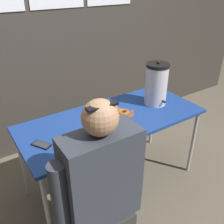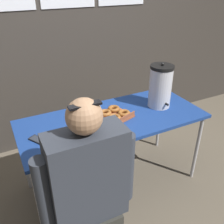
{
  "view_description": "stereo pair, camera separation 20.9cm",
  "coord_description": "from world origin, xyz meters",
  "px_view_note": "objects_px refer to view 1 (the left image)",
  "views": [
    {
      "loc": [
        -1.02,
        -1.53,
        1.8
      ],
      "look_at": [
        -0.01,
        0.0,
        0.79
      ],
      "focal_mm": 40.0,
      "sensor_mm": 36.0,
      "label": 1
    },
    {
      "loc": [
        -0.84,
        -1.63,
        1.8
      ],
      "look_at": [
        -0.01,
        0.0,
        0.79
      ],
      "focal_mm": 40.0,
      "sensor_mm": 36.0,
      "label": 2
    }
  ],
  "objects_px": {
    "cell_phone": "(41,145)",
    "person_seated": "(102,196)",
    "coffee_urn": "(156,84)",
    "donut_box": "(110,116)"
  },
  "relations": [
    {
      "from": "person_seated",
      "to": "cell_phone",
      "type": "bearing_deg",
      "value": -70.38
    },
    {
      "from": "cell_phone",
      "to": "person_seated",
      "type": "relative_size",
      "value": 0.12
    },
    {
      "from": "coffee_urn",
      "to": "cell_phone",
      "type": "height_order",
      "value": "coffee_urn"
    },
    {
      "from": "donut_box",
      "to": "cell_phone",
      "type": "bearing_deg",
      "value": 167.01
    },
    {
      "from": "donut_box",
      "to": "person_seated",
      "type": "relative_size",
      "value": 0.34
    },
    {
      "from": "cell_phone",
      "to": "person_seated",
      "type": "height_order",
      "value": "person_seated"
    },
    {
      "from": "cell_phone",
      "to": "person_seated",
      "type": "distance_m",
      "value": 0.58
    },
    {
      "from": "donut_box",
      "to": "coffee_urn",
      "type": "relative_size",
      "value": 1.02
    },
    {
      "from": "coffee_urn",
      "to": "donut_box",
      "type": "bearing_deg",
      "value": -178.69
    },
    {
      "from": "cell_phone",
      "to": "donut_box",
      "type": "bearing_deg",
      "value": -26.55
    }
  ]
}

